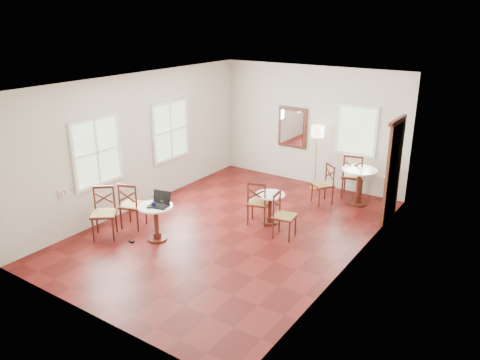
% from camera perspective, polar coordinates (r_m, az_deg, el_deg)
% --- Properties ---
extents(ground, '(7.00, 7.00, 0.00)m').
position_cam_1_polar(ground, '(9.70, -1.00, -6.06)').
color(ground, '#5B120F').
rests_on(ground, ground).
extents(room_shell, '(5.02, 7.02, 3.01)m').
position_cam_1_polar(room_shell, '(9.30, -0.40, 5.19)').
color(room_shell, beige).
rests_on(room_shell, ground).
extents(cafe_table_near, '(0.68, 0.68, 0.71)m').
position_cam_1_polar(cafe_table_near, '(9.27, -10.11, -4.65)').
color(cafe_table_near, '#481A12').
rests_on(cafe_table_near, ground).
extents(cafe_table_mid, '(0.62, 0.62, 0.65)m').
position_cam_1_polar(cafe_table_mid, '(9.89, 3.64, -3.03)').
color(cafe_table_mid, '#481A12').
rests_on(cafe_table_mid, ground).
extents(cafe_table_back, '(0.80, 0.80, 0.84)m').
position_cam_1_polar(cafe_table_back, '(11.13, 14.16, -0.32)').
color(cafe_table_back, '#481A12').
rests_on(cafe_table_back, ground).
extents(chair_near_a, '(0.58, 0.58, 0.99)m').
position_cam_1_polar(chair_near_a, '(9.89, -12.92, -2.95)').
color(chair_near_a, '#481A12').
rests_on(chair_near_a, ground).
extents(chair_near_b, '(0.65, 0.65, 1.01)m').
position_cam_1_polar(chair_near_b, '(9.63, -16.14, -3.82)').
color(chair_near_b, '#481A12').
rests_on(chair_near_b, ground).
extents(chair_mid_a, '(0.55, 0.55, 0.95)m').
position_cam_1_polar(chair_mid_a, '(9.82, 2.21, -2.72)').
color(chair_mid_a, '#481A12').
rests_on(chair_mid_a, ground).
extents(chair_mid_b, '(0.47, 0.47, 0.91)m').
position_cam_1_polar(chair_mid_b, '(9.29, 5.28, -4.30)').
color(chair_mid_b, '#481A12').
rests_on(chair_mid_b, ground).
extents(chair_back_a, '(0.61, 0.61, 1.09)m').
position_cam_1_polar(chair_back_a, '(11.52, 13.49, 0.54)').
color(chair_back_a, '#481A12').
rests_on(chair_back_a, ground).
extents(chair_back_b, '(0.59, 0.59, 0.92)m').
position_cam_1_polar(chair_back_b, '(11.06, 10.09, -0.49)').
color(chair_back_b, '#481A12').
rests_on(chair_back_b, ground).
extents(floor_lamp, '(0.32, 0.32, 1.62)m').
position_cam_1_polar(floor_lamp, '(11.66, 9.34, 5.32)').
color(floor_lamp, '#BF8C3F').
rests_on(floor_lamp, ground).
extents(laptop, '(0.43, 0.38, 0.27)m').
position_cam_1_polar(laptop, '(9.15, -9.66, -2.65)').
color(laptop, black).
rests_on(laptop, cafe_table_near).
extents(mouse, '(0.11, 0.08, 0.04)m').
position_cam_1_polar(mouse, '(9.08, -11.03, -3.26)').
color(mouse, black).
rests_on(mouse, cafe_table_near).
extents(navy_mug, '(0.11, 0.08, 0.09)m').
position_cam_1_polar(navy_mug, '(9.13, -10.42, -2.92)').
color(navy_mug, '#101137').
rests_on(navy_mug, cafe_table_near).
extents(water_glass, '(0.07, 0.07, 0.11)m').
position_cam_1_polar(water_glass, '(9.13, -9.39, -2.78)').
color(water_glass, white).
rests_on(water_glass, cafe_table_near).
extents(power_adapter, '(0.10, 0.06, 0.04)m').
position_cam_1_polar(power_adapter, '(9.44, -12.99, -7.26)').
color(power_adapter, black).
rests_on(power_adapter, ground).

